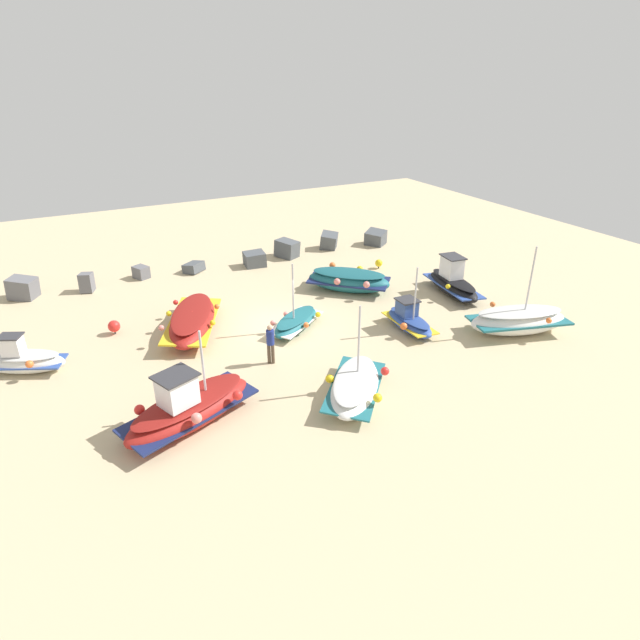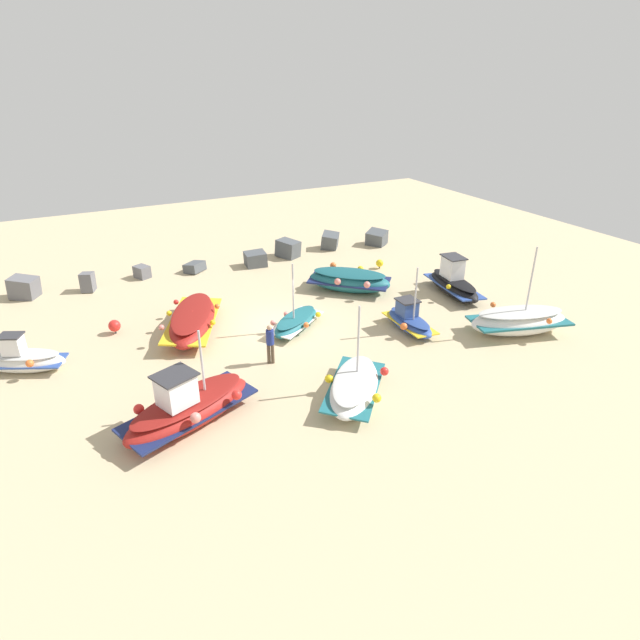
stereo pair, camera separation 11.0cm
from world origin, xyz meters
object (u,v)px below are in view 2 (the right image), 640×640
object	(u,v)px
fishing_boat_4	(24,359)
fishing_boat_5	(453,283)
fishing_boat_1	(349,280)
person_walking	(270,341)
fishing_boat_2	(409,320)
fishing_boat_8	(296,322)
fishing_boat_6	(519,321)
fishing_boat_7	(193,320)
fishing_boat_0	(355,386)
mooring_buoy_0	(380,263)
mooring_buoy_1	(114,326)
fishing_boat_3	(188,407)

from	to	relation	value
fishing_boat_4	fishing_boat_5	xyz separation A→B (m)	(20.28, -1.64, 0.10)
fishing_boat_1	person_walking	distance (m)	8.51
fishing_boat_1	fishing_boat_2	size ratio (longest dim) A/B	1.41
fishing_boat_5	fishing_boat_8	world-z (taller)	fishing_boat_8
person_walking	fishing_boat_8	bearing A→B (deg)	-14.26
fishing_boat_6	fishing_boat_8	distance (m)	10.08
fishing_boat_7	fishing_boat_8	world-z (taller)	fishing_boat_8
fishing_boat_0	fishing_boat_7	size ratio (longest dim) A/B	0.76
fishing_boat_2	fishing_boat_5	distance (m)	5.16
fishing_boat_4	mooring_buoy_0	size ratio (longest dim) A/B	5.95
fishing_boat_0	fishing_boat_1	distance (m)	10.14
fishing_boat_4	mooring_buoy_1	size ratio (longest dim) A/B	5.04
person_walking	fishing_boat_1	bearing A→B (deg)	-22.94
fishing_boat_6	mooring_buoy_0	bearing A→B (deg)	-67.89
fishing_boat_1	fishing_boat_7	xyz separation A→B (m)	(-8.75, -0.89, -0.05)
fishing_boat_5	fishing_boat_2	bearing A→B (deg)	126.11
fishing_boat_1	fishing_boat_8	world-z (taller)	fishing_boat_8
fishing_boat_2	mooring_buoy_0	size ratio (longest dim) A/B	5.67
fishing_boat_0	fishing_boat_4	distance (m)	13.09
fishing_boat_5	fishing_boat_7	distance (m)	13.56
person_walking	mooring_buoy_0	size ratio (longest dim) A/B	3.09
fishing_boat_3	person_walking	world-z (taller)	fishing_boat_3
fishing_boat_8	fishing_boat_0	bearing A→B (deg)	-129.46
fishing_boat_3	fishing_boat_8	distance (m)	7.89
fishing_boat_6	fishing_boat_8	xyz separation A→B (m)	(-8.74, 5.00, -0.27)
fishing_boat_2	fishing_boat_7	xyz separation A→B (m)	(-8.82, 4.44, 0.08)
fishing_boat_1	mooring_buoy_0	xyz separation A→B (m)	(3.37, 2.16, -0.27)
fishing_boat_8	mooring_buoy_0	xyz separation A→B (m)	(7.86, 5.03, -0.03)
fishing_boat_1	mooring_buoy_1	size ratio (longest dim) A/B	6.76
fishing_boat_0	fishing_boat_4	world-z (taller)	fishing_boat_0
fishing_boat_8	person_walking	size ratio (longest dim) A/B	1.98
fishing_boat_8	person_walking	world-z (taller)	fishing_boat_8
fishing_boat_6	fishing_boat_7	xyz separation A→B (m)	(-13.00, 6.98, -0.08)
fishing_boat_6	fishing_boat_1	bearing A→B (deg)	-44.53
fishing_boat_1	fishing_boat_3	size ratio (longest dim) A/B	0.86
fishing_boat_3	fishing_boat_8	size ratio (longest dim) A/B	1.52
fishing_boat_8	fishing_boat_3	bearing A→B (deg)	-177.53
fishing_boat_8	mooring_buoy_0	world-z (taller)	fishing_boat_8
mooring_buoy_0	fishing_boat_6	bearing A→B (deg)	-84.99
fishing_boat_2	person_walking	distance (m)	6.82
fishing_boat_0	fishing_boat_8	size ratio (longest dim) A/B	1.22
fishing_boat_4	fishing_boat_6	distance (m)	20.93
fishing_boat_4	fishing_boat_5	world-z (taller)	fishing_boat_5
fishing_boat_3	fishing_boat_6	xyz separation A→B (m)	(14.98, -0.18, -0.02)
fishing_boat_1	fishing_boat_7	distance (m)	8.79
fishing_boat_0	fishing_boat_8	bearing A→B (deg)	-142.50
fishing_boat_5	fishing_boat_4	bearing A→B (deg)	93.99
fishing_boat_2	fishing_boat_5	world-z (taller)	fishing_boat_2
fishing_boat_2	fishing_boat_6	distance (m)	4.89
fishing_boat_2	fishing_boat_6	size ratio (longest dim) A/B	0.65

